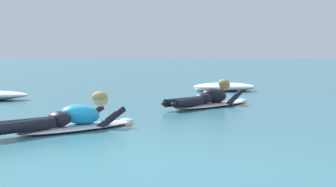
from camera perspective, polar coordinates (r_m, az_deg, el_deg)
The scene contains 4 objects.
ground_plane at distance 15.71m, azimuth 4.70°, elevation 0.09°, with size 120.00×120.00×0.00m, color #2D6B7A.
surfer_near at distance 8.51m, azimuth -8.64°, elevation -2.33°, with size 1.65×2.37×0.53m.
surfer_far at distance 11.87m, azimuth 3.70°, elevation -0.52°, with size 1.54×2.45×0.54m.
whitewater_mid_right at distance 16.27m, azimuth 5.00°, elevation 0.56°, with size 1.65×1.16×0.21m.
Camera 1 is at (1.24, -5.62, 1.08)m, focal length 68.98 mm.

